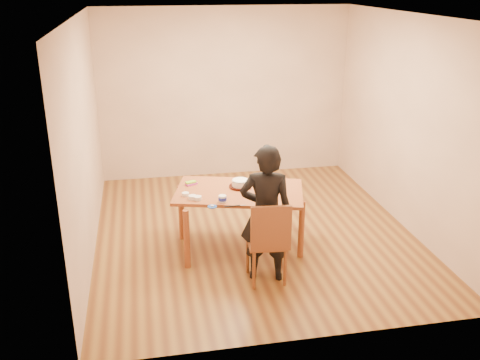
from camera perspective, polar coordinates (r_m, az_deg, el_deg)
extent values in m
cube|color=brown|center=(7.00, 1.44, -5.49)|extent=(4.00, 4.50, 0.00)
cube|color=silver|center=(6.28, 1.67, 17.15)|extent=(4.00, 4.50, 0.00)
cube|color=tan|center=(8.66, -1.63, 9.18)|extent=(4.00, 0.00, 2.70)
cube|color=tan|center=(6.40, -16.27, 4.10)|extent=(0.00, 4.50, 2.70)
cube|color=tan|center=(7.19, 17.41, 5.78)|extent=(0.00, 4.50, 2.70)
cube|color=brown|center=(6.30, -0.08, -1.28)|extent=(1.66, 1.24, 0.04)
cube|color=brown|center=(5.76, 2.83, -6.63)|extent=(0.43, 0.43, 0.04)
cylinder|color=red|center=(6.39, 0.03, -0.69)|extent=(0.27, 0.27, 0.02)
cylinder|color=white|center=(6.37, 0.03, -0.34)|extent=(0.20, 0.20, 0.06)
ellipsoid|color=white|center=(6.36, 0.03, 0.04)|extent=(0.20, 0.20, 0.03)
cylinder|color=white|center=(5.97, -1.88, -2.01)|extent=(0.09, 0.09, 0.08)
cylinder|color=#1942A3|center=(5.86, -2.98, -2.85)|extent=(0.10, 0.10, 0.01)
ellipsoid|color=white|center=(5.86, -2.98, -2.73)|extent=(0.04, 0.04, 0.02)
cylinder|color=white|center=(6.05, -4.54, -1.93)|extent=(0.09, 0.09, 0.04)
cylinder|color=white|center=(6.17, -5.83, -1.52)|extent=(0.08, 0.08, 0.04)
cylinder|color=white|center=(6.07, -5.08, -1.85)|extent=(0.09, 0.09, 0.04)
cube|color=#E435AB|center=(6.49, -5.22, -0.41)|extent=(0.16, 0.12, 0.02)
cube|color=green|center=(6.49, -5.27, -0.23)|extent=(0.14, 0.10, 0.02)
cube|color=black|center=(5.87, -0.82, -2.80)|extent=(0.18, 0.02, 0.01)
imported|color=black|center=(5.66, 2.78, -3.60)|extent=(0.63, 0.48, 1.53)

